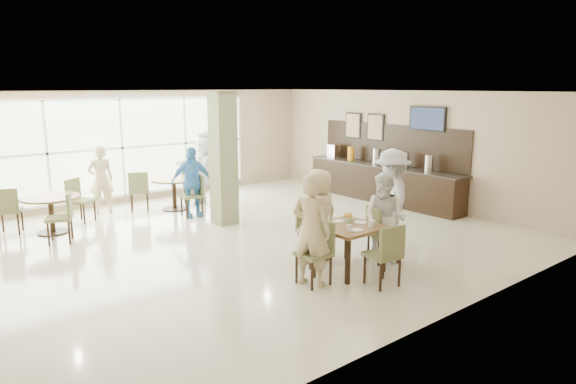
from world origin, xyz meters
TOP-DOWN VIEW (x-y plane):
  - ground at (0.00, 0.00)m, footprint 10.00×10.00m
  - room_shell at (0.00, 0.00)m, footprint 10.00×10.00m
  - window_bank at (-0.50, 4.46)m, footprint 7.00×0.04m
  - column at (0.40, 1.20)m, footprint 0.45×0.45m
  - main_table at (0.35, -2.51)m, footprint 0.96×0.96m
  - round_table_left at (-2.69, 2.77)m, footprint 1.12×1.12m
  - round_table_right at (0.16, 3.06)m, footprint 1.10×1.10m
  - chairs_main_table at (0.34, -2.53)m, footprint 2.11×2.09m
  - chairs_table_left at (-2.69, 2.82)m, footprint 2.01×1.85m
  - chairs_table_right at (0.16, 3.04)m, footprint 2.05×1.83m
  - tabletop_clutter at (0.37, -2.53)m, footprint 0.73×0.74m
  - buffet_counter at (4.70, 0.51)m, footprint 0.64×4.70m
  - wall_tv at (4.94, -0.60)m, footprint 0.06×1.00m
  - framed_art_a at (4.95, 1.00)m, footprint 0.05×0.55m
  - framed_art_b at (4.95, 1.80)m, footprint 0.05×0.55m
  - teen_left at (-0.48, -2.58)m, footprint 0.61×0.72m
  - teen_far at (0.40, -1.78)m, footprint 0.76×0.42m
  - teen_right at (1.11, -2.63)m, footprint 0.79×0.89m
  - teen_standing at (1.91, -2.09)m, footprint 1.24×1.33m
  - adult_a at (0.14, 2.15)m, footprint 1.03×0.72m
  - adult_b at (1.01, 2.99)m, footprint 1.24×1.84m
  - adult_standing at (-1.32, 3.76)m, footprint 0.62×0.45m

SIDE VIEW (x-z plane):
  - ground at x=0.00m, z-range 0.00..0.00m
  - chairs_main_table at x=0.34m, z-range 0.00..0.95m
  - chairs_table_left at x=-2.69m, z-range 0.00..0.95m
  - chairs_table_right at x=0.16m, z-range 0.00..0.95m
  - buffet_counter at x=4.70m, z-range -0.42..1.53m
  - round_table_right at x=0.16m, z-range 0.20..0.95m
  - round_table_left at x=-2.69m, z-range 0.20..0.95m
  - main_table at x=0.35m, z-range 0.28..1.03m
  - teen_right at x=1.11m, z-range 0.00..1.52m
  - teen_far at x=0.40m, z-range 0.00..1.56m
  - adult_standing at x=-1.32m, z-range 0.00..1.59m
  - adult_a at x=0.14m, z-range 0.00..1.59m
  - tabletop_clutter at x=0.37m, z-range 0.71..0.91m
  - teen_left at x=-0.48m, z-range 0.00..1.68m
  - teen_standing at x=1.91m, z-range 0.00..1.80m
  - adult_b at x=1.01m, z-range 0.00..1.83m
  - window_bank at x=-0.50m, z-range -2.10..4.90m
  - column at x=0.40m, z-range 0.00..2.80m
  - room_shell at x=0.00m, z-range -3.30..6.70m
  - framed_art_a at x=4.95m, z-range 1.50..2.20m
  - framed_art_b at x=4.95m, z-range 1.50..2.20m
  - wall_tv at x=4.94m, z-range 1.86..2.44m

